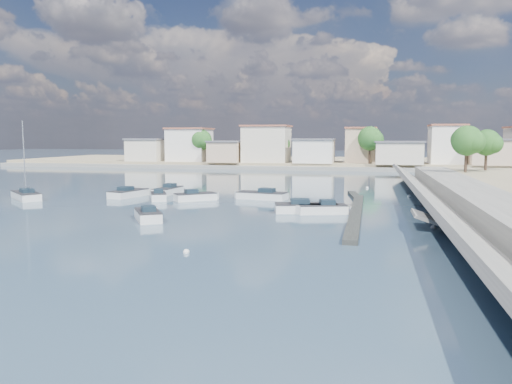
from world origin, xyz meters
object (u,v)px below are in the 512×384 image
Objects in this scene: motorboat_b at (197,197)px; motorboat_f at (158,196)px; motorboat_a at (148,215)px; motorboat_c at (260,196)px; motorboat_h at (309,208)px; sailboat at (25,196)px; motorboat_g at (167,191)px; motorboat_e at (130,194)px; motorboat_d at (320,209)px.

motorboat_b is 4.52m from motorboat_f.
motorboat_a and motorboat_c have the same top height.
motorboat_h is at bearing -18.01° from motorboat_f.
sailboat is at bearing 152.75° from motorboat_a.
motorboat_g is at bearing 149.90° from motorboat_h.
motorboat_a is 0.74× the size of motorboat_h.
motorboat_f and motorboat_g have the same top height.
motorboat_a is 17.23m from motorboat_c.
motorboat_b is 8.99m from motorboat_e.
motorboat_e is 4.75m from motorboat_f.
motorboat_a and motorboat_g have the same top height.
motorboat_b is 15.65m from motorboat_d.
motorboat_c is 15.38m from motorboat_e.
motorboat_h is (13.14, -6.13, 0.00)m from motorboat_b.
motorboat_d is at bearing -29.97° from motorboat_g.
sailboat reaches higher than motorboat_a.
motorboat_c is 11.39m from motorboat_f.
motorboat_a is 0.96× the size of motorboat_d.
motorboat_d is 19.69m from motorboat_f.
motorboat_a is 0.81× the size of motorboat_e.
motorboat_e is at bearing 156.71° from motorboat_f.
motorboat_b is 14.50m from motorboat_h.
motorboat_b is 7.00m from motorboat_c.
motorboat_a is 0.75× the size of motorboat_c.
motorboat_c is at bearing 4.57° from motorboat_e.
sailboat is at bearing -166.98° from motorboat_c.
motorboat_d is (14.16, -6.66, -0.00)m from motorboat_b.
motorboat_a is 1.03× the size of motorboat_b.
motorboat_a and motorboat_d have the same top height.
motorboat_e is (-9.17, 14.87, -0.00)m from motorboat_a.
motorboat_f is at bearing -164.19° from motorboat_c.
motorboat_c is at bearing 127.08° from motorboat_h.
motorboat_f is (-18.66, 6.27, 0.00)m from motorboat_d.
motorboat_b is 0.52× the size of sailboat.
motorboat_f is (-4.50, -0.39, 0.00)m from motorboat_b.
sailboat is at bearing 174.95° from motorboat_h.
sailboat is (-13.72, -8.01, 0.03)m from motorboat_g.
motorboat_h is at bearing 152.45° from motorboat_d.
motorboat_b is at bearing -40.18° from motorboat_g.
sailboat is (-25.81, -5.97, 0.03)m from motorboat_c.
motorboat_d is 33.68m from sailboat.
motorboat_d and motorboat_g have the same top height.
motorboat_b is 0.71× the size of motorboat_h.
sailboat is at bearing 174.20° from motorboat_d.
motorboat_h is (17.64, -5.74, 0.00)m from motorboat_f.
motorboat_a is 14.75m from motorboat_h.
motorboat_h is (-1.02, 0.53, 0.00)m from motorboat_d.
motorboat_c is at bearing 22.80° from motorboat_b.
motorboat_b and motorboat_f have the same top height.
motorboat_c and motorboat_h have the same top height.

